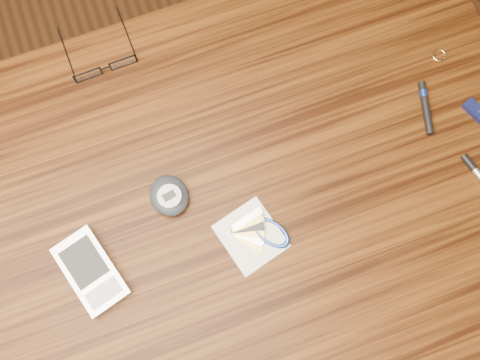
# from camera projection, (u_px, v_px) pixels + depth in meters

# --- Properties ---
(ground) EXTENTS (3.80, 3.80, 0.00)m
(ground) POSITION_uv_depth(u_px,v_px,m) (235.00, 257.00, 1.54)
(ground) COLOR #472814
(ground) RESTS_ON ground
(desk) EXTENTS (1.00, 0.70, 0.75)m
(desk) POSITION_uv_depth(u_px,v_px,m) (231.00, 214.00, 0.91)
(desk) COLOR #3D1F09
(desk) RESTS_ON ground
(eyeglasses) EXTENTS (0.11, 0.11, 0.02)m
(eyeglasses) POSITION_uv_depth(u_px,v_px,m) (105.00, 66.00, 0.86)
(eyeglasses) COLOR black
(eyeglasses) RESTS_ON desk
(gold_ring) EXTENTS (0.03, 0.03, 0.00)m
(gold_ring) POSITION_uv_depth(u_px,v_px,m) (439.00, 55.00, 0.87)
(gold_ring) COLOR #E5B567
(gold_ring) RESTS_ON desk
(pda_phone) EXTENTS (0.09, 0.13, 0.02)m
(pda_phone) POSITION_uv_depth(u_px,v_px,m) (91.00, 271.00, 0.78)
(pda_phone) COLOR #A9A8AD
(pda_phone) RESTS_ON desk
(pedometer) EXTENTS (0.07, 0.07, 0.03)m
(pedometer) POSITION_uv_depth(u_px,v_px,m) (169.00, 196.00, 0.80)
(pedometer) COLOR black
(pedometer) RESTS_ON desk
(notepad_keys) EXTENTS (0.12, 0.11, 0.01)m
(notepad_keys) POSITION_uv_depth(u_px,v_px,m) (260.00, 233.00, 0.80)
(notepad_keys) COLOR white
(notepad_keys) RESTS_ON desk
(black_blue_pen) EXTENTS (0.04, 0.09, 0.01)m
(black_blue_pen) POSITION_uv_depth(u_px,v_px,m) (426.00, 106.00, 0.85)
(black_blue_pen) COLOR black
(black_blue_pen) RESTS_ON desk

